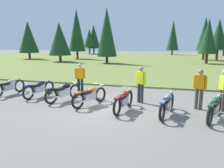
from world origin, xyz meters
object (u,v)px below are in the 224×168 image
motorcycle_red (124,100)px  motorcycle_british_green (215,108)px  motorcycle_navy (39,88)px  motorcycle_orange (90,95)px  rider_in_hivis_vest (200,87)px  rider_with_back_turned (141,82)px  motorcycle_silver (9,87)px  motorcycle_sky_blue (167,104)px  rider_checking_bike (224,88)px  rider_near_row_end (80,77)px  motorcycle_black (64,92)px

motorcycle_red → motorcycle_british_green: 3.33m
motorcycle_navy → motorcycle_orange: 3.14m
motorcycle_navy → rider_in_hivis_vest: size_ratio=1.24×
motorcycle_navy → rider_with_back_turned: 5.15m
motorcycle_silver → motorcycle_british_green: same height
motorcycle_silver → motorcycle_sky_blue: (8.16, -1.19, 0.00)m
motorcycle_orange → rider_checking_bike: size_ratio=1.18×
rider_near_row_end → rider_with_back_turned: bearing=-10.9°
motorcycle_orange → motorcycle_british_green: size_ratio=0.99×
rider_checking_bike → motorcycle_british_green: bearing=-112.3°
motorcycle_red → rider_in_hivis_vest: size_ratio=1.25×
motorcycle_british_green → rider_checking_bike: bearing=67.7°
motorcycle_orange → rider_checking_bike: rider_checking_bike is taller
motorcycle_sky_blue → rider_checking_bike: size_ratio=1.24×
motorcycle_black → motorcycle_orange: bearing=-13.3°
motorcycle_orange → motorcycle_sky_blue: (3.29, -0.47, 0.00)m
rider_near_row_end → rider_checking_bike: (6.58, -0.96, 0.00)m
motorcycle_red → motorcycle_orange: bearing=167.2°
motorcycle_black → rider_in_hivis_vest: rider_in_hivis_vest is taller
motorcycle_british_green → rider_near_row_end: (-6.09, 2.15, 0.51)m
rider_near_row_end → rider_in_hivis_vest: size_ratio=1.00×
motorcycle_red → rider_in_hivis_vest: rider_in_hivis_vest is taller
motorcycle_orange → motorcycle_navy: bearing=166.0°
rider_with_back_turned → rider_in_hivis_vest: bearing=-8.5°
motorcycle_silver → rider_checking_bike: bearing=-0.3°
motorcycle_silver → rider_near_row_end: (3.70, 0.90, 0.51)m
motorcycle_silver → rider_near_row_end: rider_near_row_end is taller
motorcycle_black → rider_with_back_turned: (3.53, 0.65, 0.51)m
motorcycle_orange → rider_in_hivis_vest: (4.52, 0.63, 0.51)m
motorcycle_silver → motorcycle_black: size_ratio=1.06×
motorcycle_navy → rider_with_back_turned: bearing=2.7°
motorcycle_navy → rider_with_back_turned: size_ratio=1.24×
motorcycle_british_green → rider_in_hivis_vest: (-0.40, 1.17, 0.51)m
motorcycle_sky_blue → rider_checking_bike: 2.46m
motorcycle_navy → motorcycle_sky_blue: (6.34, -1.22, 0.00)m
motorcycle_navy → motorcycle_british_green: (7.97, -1.29, 0.00)m
motorcycle_navy → rider_checking_bike: size_ratio=1.24×
motorcycle_orange → rider_checking_bike: 5.48m
motorcycle_silver → motorcycle_navy: size_ratio=1.01×
rider_with_back_turned → rider_in_hivis_vest: size_ratio=1.00×
motorcycle_red → motorcycle_sky_blue: size_ratio=1.01×
motorcycle_navy → rider_with_back_turned: (5.12, 0.24, 0.51)m
motorcycle_navy → rider_near_row_end: (1.88, 0.86, 0.51)m
motorcycle_red → motorcycle_sky_blue: 1.70m
motorcycle_navy → rider_near_row_end: size_ratio=1.24×
motorcycle_silver → rider_checking_bike: size_ratio=1.25×
motorcycle_silver → rider_checking_bike: (10.28, -0.06, 0.51)m
motorcycle_navy → rider_checking_bike: (8.46, -0.09, 0.51)m
rider_checking_bike → motorcycle_black: bearing=-177.3°
rider_with_back_turned → rider_checking_bike: size_ratio=1.00×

